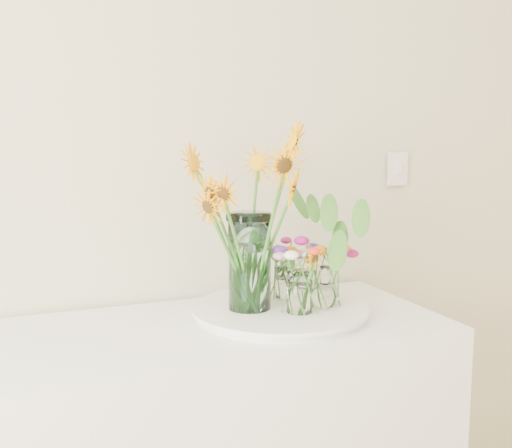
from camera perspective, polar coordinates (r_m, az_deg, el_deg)
name	(u,v)px	position (r m, az deg, el deg)	size (l,w,h in m)	color
tray	(280,312)	(1.90, 2.15, -7.84)	(0.49, 0.49, 0.03)	white
mason_jar	(250,262)	(1.84, -0.58, -3.40)	(0.12, 0.12, 0.28)	#B6E8E5
sunflower_bouquet	(249,216)	(1.81, -0.59, 0.73)	(0.68, 0.68, 0.55)	#FEA105
small_vase_a	(300,293)	(1.82, 3.89, -6.11)	(0.07, 0.07, 0.12)	white
wildflower_posy_a	(300,277)	(1.81, 3.91, -4.73)	(0.21, 0.21, 0.21)	orange
small_vase_b	(325,287)	(1.89, 6.14, -5.57)	(0.09, 0.09, 0.12)	white
wildflower_posy_b	(325,272)	(1.88, 6.16, -4.24)	(0.21, 0.21, 0.21)	orange
small_vase_c	(285,283)	(1.98, 2.56, -5.24)	(0.06, 0.06, 0.10)	white
wildflower_posy_c	(285,268)	(1.97, 2.57, -3.97)	(0.19, 0.19, 0.19)	orange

